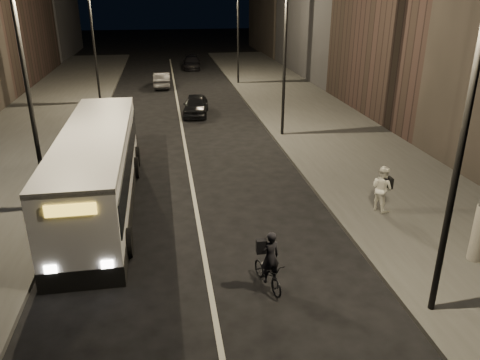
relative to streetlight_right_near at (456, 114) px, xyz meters
name	(u,v)px	position (x,y,z in m)	size (l,w,h in m)	color
ground	(204,252)	(-5.33, 4.00, -5.36)	(180.00, 180.00, 0.00)	black
sidewalk_right	(319,124)	(3.17, 18.00, -5.28)	(7.00, 70.00, 0.16)	#373735
sidewalk_left	(32,137)	(-13.83, 18.00, -5.28)	(7.00, 70.00, 0.16)	#373735
streetlight_right_near	(456,114)	(0.00, 0.00, 0.00)	(1.20, 0.44, 8.12)	black
streetlight_right_mid	(280,40)	(0.00, 16.00, 0.00)	(1.20, 0.44, 8.12)	black
streetlight_right_far	(235,21)	(0.00, 32.00, 0.00)	(1.20, 0.44, 8.12)	black
streetlight_left_near	(32,69)	(-10.66, 8.00, 0.00)	(1.20, 0.44, 8.12)	black
streetlight_left_far	(96,28)	(-10.66, 26.00, 0.00)	(1.20, 0.44, 8.12)	black
city_bus	(98,166)	(-8.93, 8.13, -3.70)	(2.75, 11.36, 3.05)	white
cyclist_on_bicycle	(269,269)	(-3.69, 1.81, -4.74)	(0.95, 1.70, 1.85)	black
pedestrian_woman	(382,188)	(1.49, 5.78, -4.33)	(0.85, 0.66, 1.74)	silver
car_near	(196,105)	(-4.24, 21.83, -4.70)	(1.56, 3.87, 1.32)	black
car_mid	(162,80)	(-6.43, 31.77, -4.71)	(1.37, 3.93, 1.29)	#313133
car_far	(192,63)	(-3.19, 41.53, -4.73)	(1.78, 4.37, 1.27)	black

